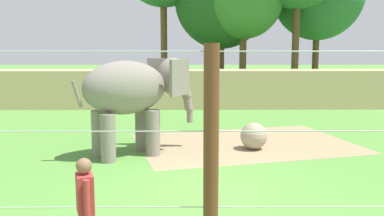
# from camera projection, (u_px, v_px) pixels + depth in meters

# --- Properties ---
(ground_plane) EXTENTS (120.00, 120.00, 0.00)m
(ground_plane) POSITION_uv_depth(u_px,v_px,m) (208.00, 190.00, 9.59)
(ground_plane) COLOR #518938
(dirt_patch) EXTENTS (7.82, 6.28, 0.01)m
(dirt_patch) POSITION_uv_depth(u_px,v_px,m) (245.00, 143.00, 14.13)
(dirt_patch) COLOR #937F5B
(dirt_patch) RESTS_ON ground
(embankment_wall) EXTENTS (36.00, 1.80, 1.93)m
(embankment_wall) POSITION_uv_depth(u_px,v_px,m) (197.00, 89.00, 22.14)
(embankment_wall) COLOR tan
(embankment_wall) RESTS_ON ground
(elephant) EXTENTS (3.44, 2.72, 2.82)m
(elephant) POSITION_uv_depth(u_px,v_px,m) (134.00, 92.00, 12.46)
(elephant) COLOR gray
(elephant) RESTS_ON ground
(enrichment_ball) EXTENTS (0.83, 0.83, 0.83)m
(enrichment_ball) POSITION_uv_depth(u_px,v_px,m) (254.00, 136.00, 13.31)
(enrichment_ball) COLOR gray
(enrichment_ball) RESTS_ON ground
(cable_fence) EXTENTS (11.48, 0.25, 3.24)m
(cable_fence) POSITION_uv_depth(u_px,v_px,m) (214.00, 145.00, 6.90)
(cable_fence) COLOR brown
(cable_fence) RESTS_ON ground
(zookeeper) EXTENTS (0.34, 0.57, 1.67)m
(zookeeper) POSITION_uv_depth(u_px,v_px,m) (86.00, 210.00, 6.03)
(zookeeper) COLOR tan
(zookeeper) RESTS_ON ground
(tree_far_right) EXTENTS (6.19, 6.19, 9.42)m
(tree_far_right) POSITION_uv_depth(u_px,v_px,m) (221.00, 0.00, 28.47)
(tree_far_right) COLOR brown
(tree_far_right) RESTS_ON ground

